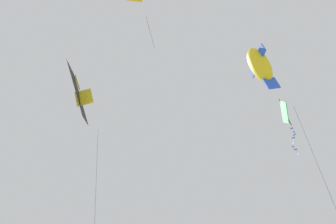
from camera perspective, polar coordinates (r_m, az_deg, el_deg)
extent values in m
cube|color=green|center=(31.95, 12.26, 0.00)|extent=(0.52, 1.76, 1.80)
cylinder|color=black|center=(31.96, 12.31, 0.01)|extent=(0.48, 0.10, 2.06)
cylinder|color=black|center=(32.05, 12.21, 0.21)|extent=(0.52, 1.40, 0.04)
cylinder|color=#47474C|center=(31.26, 12.95, -1.54)|extent=(0.01, 0.02, 0.22)
cube|color=blue|center=(31.19, 12.99, -1.70)|extent=(0.15, 0.12, 0.06)
cylinder|color=#47474C|center=(31.15, 13.11, -1.88)|extent=(0.04, 0.12, 0.23)
cube|color=blue|center=(31.11, 13.23, -2.07)|extent=(0.15, 0.11, 0.06)
cylinder|color=#47474C|center=(31.03, 13.25, -2.21)|extent=(0.03, 0.03, 0.22)
cube|color=blue|center=(30.95, 13.28, -2.36)|extent=(0.09, 0.16, 0.06)
cylinder|color=#47474C|center=(30.87, 13.22, -2.51)|extent=(0.02, 0.10, 0.23)
cube|color=blue|center=(30.78, 13.17, -2.67)|extent=(0.15, 0.12, 0.06)
cylinder|color=#47474C|center=(30.70, 13.19, -2.80)|extent=(0.05, 0.04, 0.23)
cube|color=blue|center=(30.61, 13.21, -2.94)|extent=(0.02, 0.17, 0.06)
cylinder|color=#47474C|center=(30.53, 13.17, -3.09)|extent=(0.01, 0.08, 0.23)
cube|color=blue|center=(30.45, 13.14, -3.25)|extent=(0.03, 0.17, 0.06)
cylinder|color=#47474C|center=(30.38, 13.12, -3.43)|extent=(0.05, 0.05, 0.23)
cube|color=blue|center=(30.32, 13.11, -3.62)|extent=(0.15, 0.11, 0.06)
cylinder|color=#47474C|center=(30.24, 13.25, -3.75)|extent=(0.08, 0.11, 0.23)
cube|color=blue|center=(30.17, 13.40, -3.88)|extent=(0.16, 0.09, 0.06)
cylinder|color=#47474C|center=(30.15, 13.54, -4.10)|extent=(0.09, 0.15, 0.23)
cube|color=blue|center=(30.14, 13.67, -4.32)|extent=(0.04, 0.17, 0.06)
pyramid|color=black|center=(24.98, -9.38, 1.82)|extent=(1.43, 3.18, 1.97)
cube|color=yellow|center=(24.78, -8.90, 1.54)|extent=(0.93, 0.33, 1.07)
cube|color=yellow|center=(25.61, -9.59, 3.12)|extent=(0.32, 0.78, 0.22)
cylinder|color=#47474C|center=(21.92, -7.66, -7.99)|extent=(0.37, 2.02, 7.90)
cylinder|color=#47474C|center=(18.50, -1.94, 8.60)|extent=(0.17, 1.31, 3.24)
ellipsoid|color=yellow|center=(20.24, 9.69, 4.96)|extent=(1.24, 0.84, 1.77)
cube|color=blue|center=(20.62, 9.06, 4.49)|extent=(0.19, 0.59, 0.36)
cube|color=blue|center=(20.10, 9.84, 6.21)|extent=(0.19, 0.59, 0.36)
cube|color=blue|center=(19.70, 10.92, 3.02)|extent=(0.66, 0.08, 0.66)
sphere|color=black|center=(20.85, 9.58, 5.58)|extent=(0.17, 0.13, 0.16)
sphere|color=black|center=(20.59, 9.99, 6.47)|extent=(0.17, 0.13, 0.16)
cylinder|color=#47474C|center=(17.49, 15.92, -6.21)|extent=(0.22, 1.99, 7.56)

